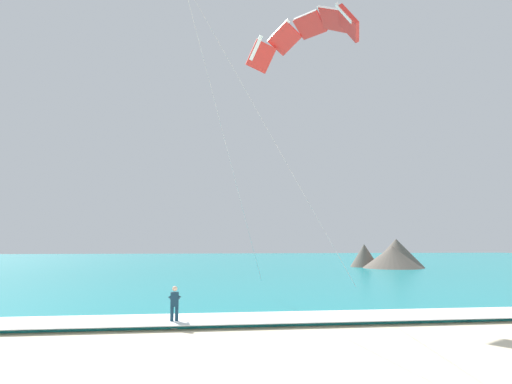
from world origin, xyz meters
The scene contains 6 objects.
sea centered at (0.00, 71.81, 0.10)m, with size 200.00×120.00×0.20m, color teal.
surf_foam centered at (0.00, 12.81, 0.22)m, with size 200.00×2.99×0.04m, color white.
surfboard centered at (-2.16, 12.32, 0.03)m, with size 0.50×1.42×0.09m.
kitesurfer centered at (-2.16, 12.33, 0.94)m, with size 0.55×0.53×1.69m.
kite_primary centered at (5.25, 18.71, 16.66)m, with size 9.95×8.92×16.76m.
headland_right centered at (24.41, 49.80, 1.78)m, with size 9.54×9.49×4.05m.
Camera 1 is at (-1.14, -6.90, 3.52)m, focal length 30.74 mm.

